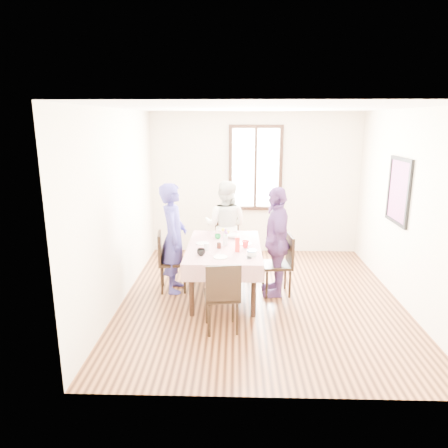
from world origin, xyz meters
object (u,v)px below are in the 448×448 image
(chair_far, at_px, (226,244))
(person_right, at_px, (276,242))
(dining_table, at_px, (224,270))
(person_left, at_px, (174,238))
(person_far, at_px, (226,226))
(chair_right, at_px, (277,265))
(chair_left, at_px, (173,262))
(chair_near, at_px, (222,295))

(chair_far, relative_size, person_right, 0.56)
(dining_table, xyz_separation_m, person_left, (-0.76, 0.15, 0.45))
(person_far, bearing_deg, chair_right, 142.39)
(person_right, bearing_deg, chair_left, -94.27)
(dining_table, bearing_deg, chair_far, 90.00)
(chair_right, bearing_deg, chair_near, 139.98)
(chair_far, height_order, person_right, person_right)
(dining_table, xyz_separation_m, chair_left, (-0.78, 0.15, 0.08))
(chair_far, distance_m, chair_near, 2.13)
(person_left, bearing_deg, person_right, -96.97)
(chair_near, height_order, person_right, person_right)
(person_right, bearing_deg, chair_right, 89.31)
(dining_table, relative_size, chair_left, 1.70)
(chair_far, bearing_deg, chair_near, 94.30)
(person_left, height_order, person_far, person_left)
(dining_table, relative_size, chair_right, 1.70)
(dining_table, height_order, chair_far, chair_far)
(chair_left, relative_size, chair_right, 1.00)
(person_left, bearing_deg, chair_far, -43.04)
(chair_near, xyz_separation_m, person_right, (0.76, 1.11, 0.36))
(chair_left, height_order, person_far, person_far)
(chair_left, height_order, chair_far, same)
(chair_left, height_order, chair_right, same)
(dining_table, xyz_separation_m, chair_near, (0.00, -1.06, 0.08))
(chair_right, xyz_separation_m, person_left, (-1.55, 0.10, 0.37))
(chair_near, bearing_deg, person_left, 113.29)
(chair_right, xyz_separation_m, person_right, (-0.02, 0.00, 0.36))
(chair_near, height_order, person_left, person_left)
(dining_table, height_order, person_right, person_right)
(dining_table, xyz_separation_m, chair_far, (0.00, 1.06, 0.08))
(dining_table, xyz_separation_m, person_far, (0.00, 1.04, 0.41))
(chair_right, bearing_deg, person_right, 85.14)
(chair_near, bearing_deg, dining_table, 81.04)
(chair_right, bearing_deg, person_left, 81.56)
(dining_table, bearing_deg, person_left, 169.23)
(chair_left, bearing_deg, person_left, 82.00)
(chair_near, relative_size, person_left, 0.55)
(chair_left, xyz_separation_m, person_right, (1.55, -0.10, 0.36))
(dining_table, distance_m, chair_left, 0.80)
(chair_left, distance_m, chair_near, 1.44)
(person_right, bearing_deg, person_left, -94.32)
(person_far, bearing_deg, chair_left, 63.14)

